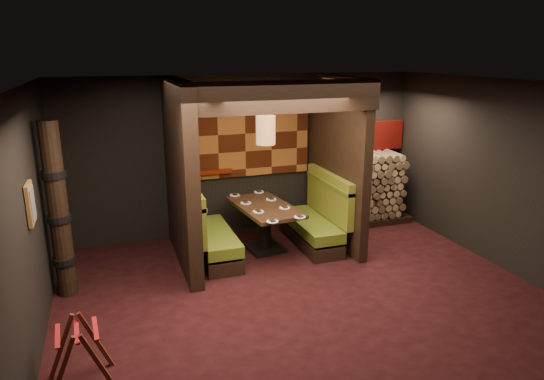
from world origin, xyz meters
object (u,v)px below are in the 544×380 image
at_px(dining_table, 265,219).
at_px(firewood_stack, 366,189).
at_px(pendant_lamp, 266,130).
at_px(luggage_rack, 79,353).
at_px(totem_column, 59,212).
at_px(booth_bench_right, 316,222).
at_px(booth_bench_left, 208,235).

distance_m(dining_table, firewood_stack, 2.39).
bearing_deg(firewood_stack, dining_table, -163.20).
bearing_deg(pendant_lamp, luggage_rack, -137.07).
xyz_separation_m(pendant_lamp, totem_column, (-3.05, -0.51, -0.86)).
height_order(booth_bench_right, totem_column, totem_column).
xyz_separation_m(booth_bench_left, luggage_rack, (-1.85, -2.65, -0.03)).
bearing_deg(pendant_lamp, firewood_stack, 17.95).
bearing_deg(booth_bench_right, pendant_lamp, -177.57).
distance_m(booth_bench_right, totem_column, 4.10).
xyz_separation_m(booth_bench_left, pendant_lamp, (0.96, -0.04, 1.64)).
xyz_separation_m(dining_table, totem_column, (-3.05, -0.56, 0.64)).
xyz_separation_m(dining_table, firewood_stack, (2.28, 0.69, 0.13)).
height_order(booth_bench_left, totem_column, totem_column).
relative_size(dining_table, firewood_stack, 0.91).
relative_size(booth_bench_left, luggage_rack, 2.18).
distance_m(dining_table, totem_column, 3.17).
height_order(pendant_lamp, totem_column, pendant_lamp).
xyz_separation_m(booth_bench_right, luggage_rack, (-3.74, -2.65, -0.03)).
height_order(booth_bench_right, firewood_stack, firewood_stack).
bearing_deg(booth_bench_left, booth_bench_right, 0.00).
bearing_deg(luggage_rack, dining_table, 43.47).
distance_m(pendant_lamp, totem_column, 3.21).
height_order(pendant_lamp, firewood_stack, pendant_lamp).
xyz_separation_m(luggage_rack, totem_column, (-0.24, 2.10, 0.82)).
bearing_deg(dining_table, booth_bench_right, -0.65).
distance_m(booth_bench_left, firewood_stack, 3.33).
relative_size(pendant_lamp, totem_column, 0.43).
height_order(booth_bench_right, pendant_lamp, pendant_lamp).
bearing_deg(pendant_lamp, booth_bench_right, 2.43).
bearing_deg(booth_bench_left, dining_table, 0.62).
distance_m(dining_table, pendant_lamp, 1.49).
relative_size(booth_bench_right, dining_table, 1.02).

